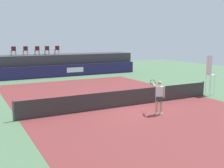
% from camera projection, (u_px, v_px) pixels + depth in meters
% --- Properties ---
extents(ground_plane, '(48.00, 48.00, 0.00)m').
position_uv_depth(ground_plane, '(103.00, 97.00, 18.72)').
color(ground_plane, '#4C704C').
extents(court_inner, '(12.00, 22.00, 0.00)m').
position_uv_depth(court_inner, '(125.00, 106.00, 16.11)').
color(court_inner, maroon).
rests_on(court_inner, ground).
extents(sponsor_wall, '(18.00, 0.22, 1.20)m').
position_uv_depth(sponsor_wall, '(57.00, 71.00, 27.75)').
color(sponsor_wall, '#231E4C').
rests_on(sponsor_wall, ground).
extents(spectator_platform, '(18.00, 2.80, 2.20)m').
position_uv_depth(spectator_platform, '(51.00, 65.00, 29.23)').
color(spectator_platform, '#38383D').
rests_on(spectator_platform, ground).
extents(spectator_chair_far_left, '(0.45, 0.45, 0.89)m').
position_uv_depth(spectator_chair_far_left, '(13.00, 50.00, 27.36)').
color(spectator_chair_far_left, '#561919').
rests_on(spectator_chair_far_left, spectator_platform).
extents(spectator_chair_left, '(0.44, 0.44, 0.89)m').
position_uv_depth(spectator_chair_left, '(25.00, 50.00, 27.96)').
color(spectator_chair_left, '#561919').
rests_on(spectator_chair_left, spectator_platform).
extents(spectator_chair_center, '(0.46, 0.46, 0.89)m').
position_uv_depth(spectator_chair_center, '(37.00, 50.00, 28.19)').
color(spectator_chair_center, '#561919').
rests_on(spectator_chair_center, spectator_platform).
extents(spectator_chair_right, '(0.48, 0.48, 0.89)m').
position_uv_depth(spectator_chair_right, '(47.00, 50.00, 28.61)').
color(spectator_chair_right, '#561919').
rests_on(spectator_chair_right, spectator_platform).
extents(spectator_chair_far_right, '(0.44, 0.44, 0.89)m').
position_uv_depth(spectator_chair_far_right, '(57.00, 50.00, 29.36)').
color(spectator_chair_far_right, '#561919').
rests_on(spectator_chair_far_right, spectator_platform).
extents(umpire_chair, '(0.48, 0.48, 2.76)m').
position_uv_depth(umpire_chair, '(210.00, 72.00, 18.96)').
color(umpire_chair, white).
rests_on(umpire_chair, ground).
extents(tennis_net, '(12.40, 0.02, 0.95)m').
position_uv_depth(tennis_net, '(125.00, 98.00, 16.03)').
color(tennis_net, '#2D2D2D').
rests_on(tennis_net, ground).
extents(net_post_near, '(0.10, 0.10, 1.00)m').
position_uv_depth(net_post_near, '(13.00, 111.00, 13.14)').
color(net_post_near, '#4C4C51').
rests_on(net_post_near, ground).
extents(net_post_far, '(0.10, 0.10, 1.00)m').
position_uv_depth(net_post_far, '(203.00, 89.00, 18.90)').
color(net_post_far, '#4C4C51').
rests_on(net_post_far, ground).
extents(tennis_player, '(0.68, 1.26, 1.77)m').
position_uv_depth(tennis_player, '(159.00, 96.00, 14.26)').
color(tennis_player, white).
rests_on(tennis_player, court_inner).
extents(tennis_ball, '(0.07, 0.07, 0.07)m').
position_uv_depth(tennis_ball, '(78.00, 96.00, 18.78)').
color(tennis_ball, '#D8EA33').
rests_on(tennis_ball, court_inner).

